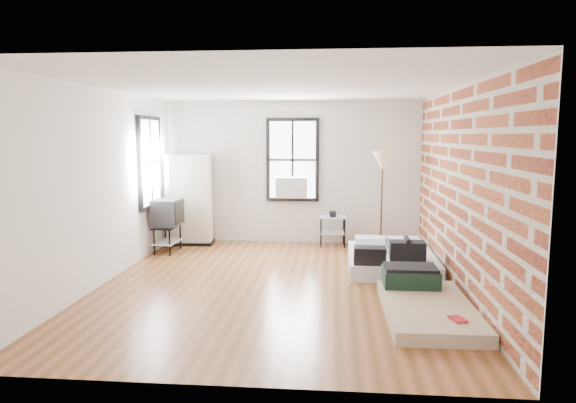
# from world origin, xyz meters

# --- Properties ---
(ground) EXTENTS (6.00, 6.00, 0.00)m
(ground) POSITION_xyz_m (0.00, 0.00, 0.00)
(ground) COLOR brown
(ground) RESTS_ON ground
(room_shell) EXTENTS (5.02, 6.02, 2.80)m
(room_shell) POSITION_xyz_m (0.23, 0.36, 1.74)
(room_shell) COLOR silver
(room_shell) RESTS_ON ground
(mattress_main) EXTENTS (1.38, 1.86, 0.59)m
(mattress_main) POSITION_xyz_m (1.74, 1.10, 0.16)
(mattress_main) COLOR white
(mattress_main) RESTS_ON ground
(mattress_bare) EXTENTS (1.05, 1.95, 0.42)m
(mattress_bare) POSITION_xyz_m (1.92, -0.91, 0.13)
(mattress_bare) COLOR tan
(mattress_bare) RESTS_ON ground
(wardrobe) EXTENTS (0.93, 0.58, 1.76)m
(wardrobe) POSITION_xyz_m (-2.00, 2.65, 0.88)
(wardrobe) COLOR black
(wardrobe) RESTS_ON ground
(side_table) EXTENTS (0.53, 0.43, 0.67)m
(side_table) POSITION_xyz_m (0.80, 2.72, 0.46)
(side_table) COLOR black
(side_table) RESTS_ON ground
(floor_lamp) EXTENTS (0.40, 0.40, 1.85)m
(floor_lamp) POSITION_xyz_m (1.69, 2.36, 1.59)
(floor_lamp) COLOR #312310
(floor_lamp) RESTS_ON ground
(tv_stand) EXTENTS (0.51, 0.70, 0.97)m
(tv_stand) POSITION_xyz_m (-2.21, 1.92, 0.70)
(tv_stand) COLOR black
(tv_stand) RESTS_ON ground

